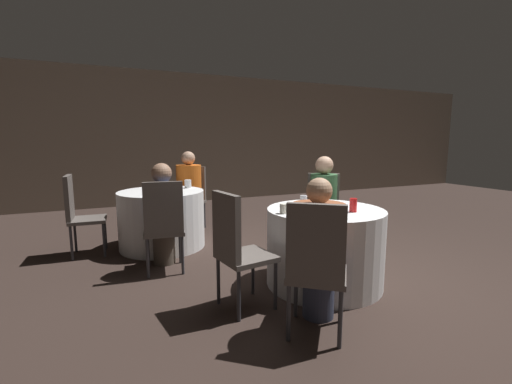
{
  "coord_description": "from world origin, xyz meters",
  "views": [
    {
      "loc": [
        -2.1,
        -2.57,
        1.35
      ],
      "look_at": [
        -0.67,
        0.65,
        0.83
      ],
      "focal_mm": 24.0,
      "sensor_mm": 36.0,
      "label": 1
    }
  ],
  "objects_px": {
    "person_green_jacket": "(323,207)",
    "soda_can_silver": "(304,202)",
    "chair_far_northeast": "(192,193)",
    "chair_near_northeast": "(323,207)",
    "chair_far_west": "(78,209)",
    "chair_near_southwest": "(316,261)",
    "table_far": "(162,219)",
    "person_blue_shirt": "(163,216)",
    "chair_far_south": "(164,220)",
    "table_near": "(324,247)",
    "person_floral_shirt": "(318,251)",
    "chair_near_west": "(235,243)",
    "pizza_plate_near": "(327,208)",
    "person_orange_shirt": "(188,191)",
    "soda_can_red": "(353,205)",
    "soda_can_blue": "(319,207)"
  },
  "relations": [
    {
      "from": "chair_near_southwest",
      "to": "chair_far_northeast",
      "type": "height_order",
      "value": "same"
    },
    {
      "from": "person_orange_shirt",
      "to": "soda_can_silver",
      "type": "distance_m",
      "value": 2.4
    },
    {
      "from": "chair_far_south",
      "to": "soda_can_blue",
      "type": "height_order",
      "value": "chair_far_south"
    },
    {
      "from": "table_far",
      "to": "soda_can_silver",
      "type": "height_order",
      "value": "soda_can_silver"
    },
    {
      "from": "chair_near_southwest",
      "to": "chair_far_northeast",
      "type": "distance_m",
      "value": 3.32
    },
    {
      "from": "chair_far_south",
      "to": "person_green_jacket",
      "type": "relative_size",
      "value": 0.82
    },
    {
      "from": "soda_can_red",
      "to": "chair_near_northeast",
      "type": "bearing_deg",
      "value": 68.82
    },
    {
      "from": "table_far",
      "to": "pizza_plate_near",
      "type": "bearing_deg",
      "value": -55.82
    },
    {
      "from": "table_near",
      "to": "chair_near_west",
      "type": "bearing_deg",
      "value": -171.24
    },
    {
      "from": "chair_near_northeast",
      "to": "table_near",
      "type": "bearing_deg",
      "value": 90.0
    },
    {
      "from": "person_green_jacket",
      "to": "soda_can_red",
      "type": "height_order",
      "value": "person_green_jacket"
    },
    {
      "from": "chair_far_south",
      "to": "person_orange_shirt",
      "type": "distance_m",
      "value": 1.69
    },
    {
      "from": "chair_near_west",
      "to": "chair_far_west",
      "type": "bearing_deg",
      "value": -157.41
    },
    {
      "from": "chair_near_northeast",
      "to": "chair_far_west",
      "type": "relative_size",
      "value": 1.0
    },
    {
      "from": "person_green_jacket",
      "to": "soda_can_silver",
      "type": "distance_m",
      "value": 0.84
    },
    {
      "from": "chair_near_southwest",
      "to": "chair_far_south",
      "type": "distance_m",
      "value": 1.78
    },
    {
      "from": "person_blue_shirt",
      "to": "soda_can_red",
      "type": "height_order",
      "value": "person_blue_shirt"
    },
    {
      "from": "chair_far_west",
      "to": "person_green_jacket",
      "type": "height_order",
      "value": "person_green_jacket"
    },
    {
      "from": "person_orange_shirt",
      "to": "pizza_plate_near",
      "type": "xyz_separation_m",
      "value": [
        0.75,
        -2.45,
        0.12
      ]
    },
    {
      "from": "chair_far_northeast",
      "to": "person_floral_shirt",
      "type": "bearing_deg",
      "value": 129.71
    },
    {
      "from": "table_near",
      "to": "soda_can_red",
      "type": "height_order",
      "value": "soda_can_red"
    },
    {
      "from": "chair_far_south",
      "to": "table_near",
      "type": "bearing_deg",
      "value": -25.25
    },
    {
      "from": "chair_far_south",
      "to": "soda_can_blue",
      "type": "bearing_deg",
      "value": -33.63
    },
    {
      "from": "person_green_jacket",
      "to": "person_floral_shirt",
      "type": "distance_m",
      "value": 1.59
    },
    {
      "from": "table_near",
      "to": "person_green_jacket",
      "type": "bearing_deg",
      "value": 56.17
    },
    {
      "from": "chair_far_south",
      "to": "person_green_jacket",
      "type": "height_order",
      "value": "person_green_jacket"
    },
    {
      "from": "chair_near_west",
      "to": "person_green_jacket",
      "type": "distance_m",
      "value": 1.61
    },
    {
      "from": "table_far",
      "to": "chair_far_northeast",
      "type": "height_order",
      "value": "chair_far_northeast"
    },
    {
      "from": "chair_near_west",
      "to": "pizza_plate_near",
      "type": "relative_size",
      "value": 4.59
    },
    {
      "from": "chair_near_west",
      "to": "person_orange_shirt",
      "type": "bearing_deg",
      "value": 166.55
    },
    {
      "from": "chair_far_northeast",
      "to": "person_floral_shirt",
      "type": "distance_m",
      "value": 3.2
    },
    {
      "from": "person_blue_shirt",
      "to": "chair_near_southwest",
      "type": "bearing_deg",
      "value": -60.72
    },
    {
      "from": "soda_can_red",
      "to": "person_blue_shirt",
      "type": "bearing_deg",
      "value": 139.75
    },
    {
      "from": "chair_near_west",
      "to": "chair_near_northeast",
      "type": "bearing_deg",
      "value": 113.7
    },
    {
      "from": "chair_far_northeast",
      "to": "chair_far_south",
      "type": "distance_m",
      "value": 1.84
    },
    {
      "from": "soda_can_blue",
      "to": "soda_can_silver",
      "type": "bearing_deg",
      "value": 88.41
    },
    {
      "from": "person_blue_shirt",
      "to": "soda_can_silver",
      "type": "bearing_deg",
      "value": -31.19
    },
    {
      "from": "table_far",
      "to": "chair_far_south",
      "type": "relative_size",
      "value": 1.11
    },
    {
      "from": "chair_far_west",
      "to": "person_orange_shirt",
      "type": "distance_m",
      "value": 1.55
    },
    {
      "from": "chair_near_west",
      "to": "person_green_jacket",
      "type": "bearing_deg",
      "value": 111.25
    },
    {
      "from": "person_blue_shirt",
      "to": "table_far",
      "type": "bearing_deg",
      "value": 90.0
    },
    {
      "from": "chair_far_northeast",
      "to": "person_green_jacket",
      "type": "xyz_separation_m",
      "value": [
        1.09,
        -1.91,
        0.03
      ]
    },
    {
      "from": "person_floral_shirt",
      "to": "person_blue_shirt",
      "type": "relative_size",
      "value": 0.98
    },
    {
      "from": "chair_far_west",
      "to": "person_orange_shirt",
      "type": "height_order",
      "value": "person_orange_shirt"
    },
    {
      "from": "pizza_plate_near",
      "to": "soda_can_red",
      "type": "height_order",
      "value": "soda_can_red"
    },
    {
      "from": "soda_can_silver",
      "to": "chair_far_south",
      "type": "bearing_deg",
      "value": 147.59
    },
    {
      "from": "table_far",
      "to": "chair_near_southwest",
      "type": "height_order",
      "value": "chair_near_southwest"
    },
    {
      "from": "chair_far_south",
      "to": "chair_near_west",
      "type": "bearing_deg",
      "value": -61.4
    },
    {
      "from": "chair_near_northeast",
      "to": "chair_far_south",
      "type": "distance_m",
      "value": 1.88
    },
    {
      "from": "person_green_jacket",
      "to": "person_orange_shirt",
      "type": "xyz_separation_m",
      "value": [
        -1.18,
        1.78,
        0.03
      ]
    }
  ]
}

